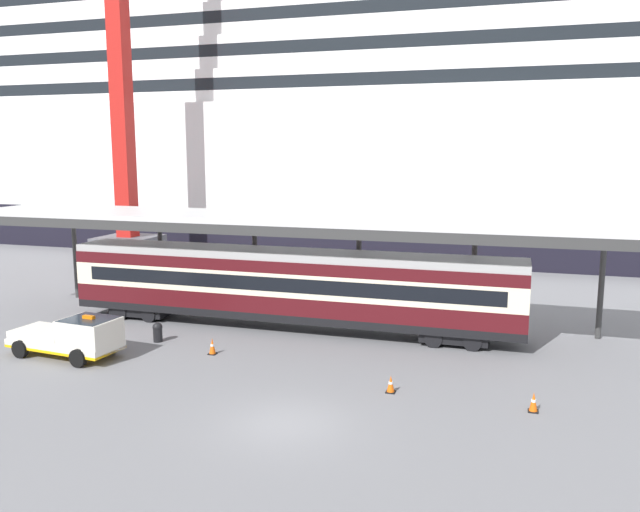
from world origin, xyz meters
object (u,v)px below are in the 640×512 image
at_px(traffic_cone_far, 391,384).
at_px(traffic_cone_mid, 534,402).
at_px(cruise_ship, 476,93).
at_px(train_carriage, 288,285).
at_px(quay_bollard, 158,331).
at_px(dockside_crane, 123,30).
at_px(service_truck, 74,336).
at_px(traffic_cone_near, 212,346).

bearing_deg(traffic_cone_far, traffic_cone_mid, -3.52).
relative_size(cruise_ship, train_carriage, 7.44).
distance_m(train_carriage, traffic_cone_far, 10.22).
bearing_deg(traffic_cone_far, quay_bollard, 165.21).
height_order(traffic_cone_far, dockside_crane, dockside_crane).
bearing_deg(service_truck, traffic_cone_near, 21.07).
bearing_deg(train_carriage, cruise_ship, 79.05).
relative_size(service_truck, traffic_cone_mid, 7.44).
xyz_separation_m(cruise_ship, traffic_cone_mid, (5.28, -42.58, -14.35)).
height_order(traffic_cone_near, traffic_cone_far, traffic_cone_near).
bearing_deg(train_carriage, traffic_cone_near, -109.89).
distance_m(train_carriage, traffic_cone_near, 5.78).
height_order(cruise_ship, traffic_cone_far, cruise_ship).
relative_size(traffic_cone_near, dockside_crane, 0.01).
height_order(traffic_cone_near, traffic_cone_mid, traffic_cone_near).
xyz_separation_m(service_truck, quay_bollard, (2.32, 3.19, -0.47)).
relative_size(service_truck, dockside_crane, 0.09).
height_order(cruise_ship, traffic_cone_near, cruise_ship).
relative_size(train_carriage, dockside_crane, 0.42).
bearing_deg(traffic_cone_near, service_truck, -158.93).
relative_size(cruise_ship, quay_bollard, 184.34).
relative_size(service_truck, traffic_cone_near, 7.16).
relative_size(cruise_ship, traffic_cone_mid, 245.48).
bearing_deg(traffic_cone_near, traffic_cone_mid, -10.37).
bearing_deg(cruise_ship, dockside_crane, -139.28).
height_order(cruise_ship, traffic_cone_mid, cruise_ship).
xyz_separation_m(service_truck, traffic_cone_far, (14.42, -0.01, -0.66)).
bearing_deg(service_truck, traffic_cone_far, -0.03).
bearing_deg(service_truck, cruise_ship, 71.24).
bearing_deg(traffic_cone_mid, cruise_ship, 97.06).
bearing_deg(quay_bollard, traffic_cone_near, -15.92).
xyz_separation_m(traffic_cone_mid, traffic_cone_far, (-5.21, 0.32, -0.03)).
relative_size(traffic_cone_mid, dockside_crane, 0.01).
bearing_deg(dockside_crane, traffic_cone_far, -39.79).
distance_m(train_carriage, service_truck, 10.63).
distance_m(traffic_cone_near, traffic_cone_far, 8.96).
distance_m(service_truck, quay_bollard, 3.97).
distance_m(traffic_cone_mid, quay_bollard, 17.66).
bearing_deg(dockside_crane, quay_bollard, -53.81).
xyz_separation_m(traffic_cone_far, quay_bollard, (-12.10, 3.19, 0.19)).
distance_m(cruise_ship, dockside_crane, 33.07).
distance_m(cruise_ship, quay_bollard, 43.27).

